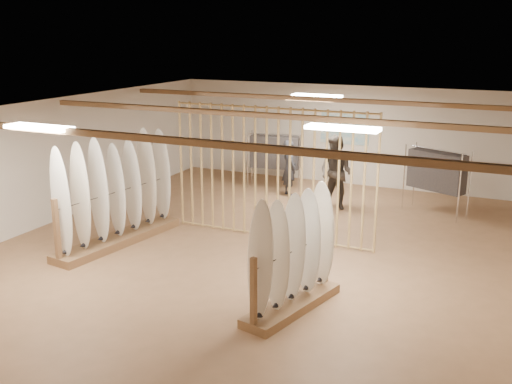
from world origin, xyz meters
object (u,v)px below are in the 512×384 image
at_px(clothing_rack_a, 275,152).
at_px(clothing_rack_b, 437,171).
at_px(shopper_b, 336,168).
at_px(rack_left, 117,208).
at_px(rack_right, 293,270).
at_px(shopper_a, 289,164).

relative_size(clothing_rack_a, clothing_rack_b, 0.97).
xyz_separation_m(clothing_rack_a, shopper_b, (2.13, -1.21, 0.01)).
relative_size(rack_left, clothing_rack_b, 1.98).
bearing_deg(clothing_rack_a, rack_right, -73.81).
bearing_deg(shopper_a, clothing_rack_a, 3.94).
bearing_deg(shopper_b, rack_right, -66.22).
relative_size(clothing_rack_b, shopper_b, 0.78).
height_order(rack_left, shopper_b, rack_left).
distance_m(rack_right, shopper_b, 5.75).
height_order(clothing_rack_a, shopper_b, shopper_b).
height_order(clothing_rack_a, clothing_rack_b, clothing_rack_b).
distance_m(clothing_rack_a, clothing_rack_b, 4.47).
height_order(shopper_a, shopper_b, shopper_b).
bearing_deg(rack_right, shopper_b, 114.32).
distance_m(clothing_rack_b, shopper_a, 3.79).
height_order(clothing_rack_b, shopper_b, shopper_b).
bearing_deg(shopper_b, shopper_a, 168.79).
xyz_separation_m(rack_right, clothing_rack_b, (1.22, 6.20, 0.38)).
xyz_separation_m(clothing_rack_a, shopper_a, (0.64, -0.54, -0.17)).
relative_size(rack_left, rack_right, 1.51).
relative_size(shopper_a, shopper_b, 0.83).
relative_size(clothing_rack_b, shopper_a, 0.95).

